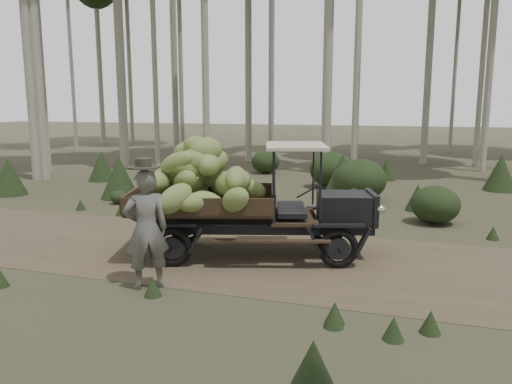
% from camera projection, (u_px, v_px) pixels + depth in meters
% --- Properties ---
extents(ground, '(120.00, 120.00, 0.00)m').
position_uv_depth(ground, '(217.00, 252.00, 9.61)').
color(ground, '#473D2B').
rests_on(ground, ground).
extents(dirt_track, '(70.00, 4.00, 0.01)m').
position_uv_depth(dirt_track, '(217.00, 252.00, 9.61)').
color(dirt_track, brown).
rests_on(dirt_track, ground).
extents(banana_truck, '(4.78, 2.97, 2.33)m').
position_uv_depth(banana_truck, '(226.00, 186.00, 9.19)').
color(banana_truck, black).
rests_on(banana_truck, ground).
extents(farmer, '(0.81, 0.77, 2.02)m').
position_uv_depth(farmer, '(146.00, 228.00, 7.61)').
color(farmer, '#5C5A54').
rests_on(farmer, ground).
extents(undergrowth, '(23.44, 22.20, 1.37)m').
position_uv_depth(undergrowth, '(292.00, 202.00, 11.75)').
color(undergrowth, '#233319').
rests_on(undergrowth, ground).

